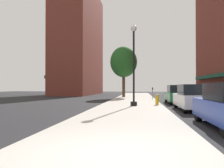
{
  "coord_description": "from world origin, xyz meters",
  "views": [
    {
      "loc": [
        0.7,
        -4.38,
        1.52
      ],
      "look_at": [
        -2.74,
        22.15,
        1.84
      ],
      "focal_mm": 35.02,
      "sensor_mm": 36.0,
      "label": 1
    }
  ],
  "objects_px": {
    "tree_near": "(124,62)",
    "car_green": "(177,95)",
    "parking_meter_near": "(153,92)",
    "lamppost": "(134,64)",
    "car_white": "(192,98)",
    "fire_hydrant": "(157,100)"
  },
  "relations": [
    {
      "from": "tree_near",
      "to": "car_green",
      "type": "height_order",
      "value": "tree_near"
    },
    {
      "from": "parking_meter_near",
      "to": "tree_near",
      "type": "distance_m",
      "value": 7.41
    },
    {
      "from": "lamppost",
      "to": "parking_meter_near",
      "type": "relative_size",
      "value": 4.5
    },
    {
      "from": "lamppost",
      "to": "tree_near",
      "type": "height_order",
      "value": "tree_near"
    },
    {
      "from": "lamppost",
      "to": "parking_meter_near",
      "type": "bearing_deg",
      "value": 77.78
    },
    {
      "from": "car_white",
      "to": "tree_near",
      "type": "bearing_deg",
      "value": 109.99
    },
    {
      "from": "tree_near",
      "to": "car_white",
      "type": "height_order",
      "value": "tree_near"
    },
    {
      "from": "car_green",
      "to": "tree_near",
      "type": "bearing_deg",
      "value": 119.87
    },
    {
      "from": "fire_hydrant",
      "to": "parking_meter_near",
      "type": "distance_m",
      "value": 7.3
    },
    {
      "from": "tree_near",
      "to": "car_green",
      "type": "bearing_deg",
      "value": -59.54
    },
    {
      "from": "parking_meter_near",
      "to": "car_green",
      "type": "xyz_separation_m",
      "value": [
        1.95,
        -4.25,
        -0.14
      ]
    },
    {
      "from": "lamppost",
      "to": "fire_hydrant",
      "type": "xyz_separation_m",
      "value": [
        1.77,
        1.13,
        -2.68
      ]
    },
    {
      "from": "parking_meter_near",
      "to": "lamppost",
      "type": "bearing_deg",
      "value": -102.22
    },
    {
      "from": "lamppost",
      "to": "tree_near",
      "type": "distance_m",
      "value": 13.8
    },
    {
      "from": "lamppost",
      "to": "car_white",
      "type": "relative_size",
      "value": 1.37
    },
    {
      "from": "parking_meter_near",
      "to": "car_green",
      "type": "bearing_deg",
      "value": -65.36
    },
    {
      "from": "parking_meter_near",
      "to": "car_white",
      "type": "height_order",
      "value": "car_white"
    },
    {
      "from": "lamppost",
      "to": "car_green",
      "type": "xyz_separation_m",
      "value": [
        3.77,
        4.17,
        -2.39
      ]
    },
    {
      "from": "car_green",
      "to": "lamppost",
      "type": "bearing_deg",
      "value": -132.74
    },
    {
      "from": "parking_meter_near",
      "to": "tree_near",
      "type": "xyz_separation_m",
      "value": [
        -3.59,
        5.17,
        3.92
      ]
    },
    {
      "from": "car_green",
      "to": "parking_meter_near",
      "type": "bearing_deg",
      "value": 114.06
    },
    {
      "from": "car_white",
      "to": "car_green",
      "type": "xyz_separation_m",
      "value": [
        0.0,
        5.8,
        0.0
      ]
    }
  ]
}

